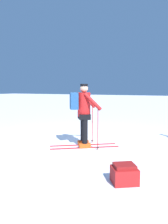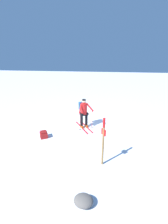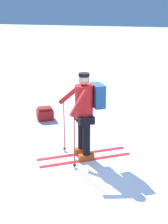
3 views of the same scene
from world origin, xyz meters
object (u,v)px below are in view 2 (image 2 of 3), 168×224
(skier, at_px, (84,111))
(trail_marker, at_px, (103,138))
(dropped_backpack, at_px, (44,135))
(rock_boulder, at_px, (83,201))

(skier, bearing_deg, trail_marker, 113.01)
(trail_marker, bearing_deg, dropped_backpack, -26.00)
(skier, height_order, trail_marker, trail_marker)
(skier, relative_size, trail_marker, 0.92)
(skier, xyz_separation_m, rock_boulder, (-0.96, 4.91, -0.84))
(skier, height_order, rock_boulder, skier)
(skier, xyz_separation_m, trail_marker, (-1.32, 3.11, 0.13))
(dropped_backpack, xyz_separation_m, rock_boulder, (-2.72, 3.30, -0.01))
(skier, bearing_deg, rock_boulder, 101.04)
(dropped_backpack, distance_m, rock_boulder, 4.27)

